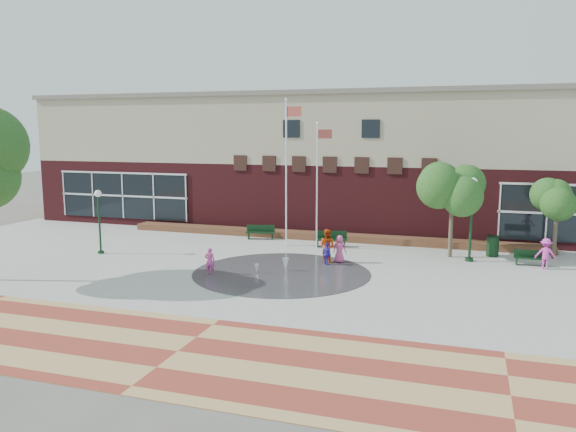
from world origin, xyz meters
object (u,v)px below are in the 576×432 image
(flagpole_left, at_px, (287,165))
(trash_can, at_px, (493,246))
(child_splash, at_px, (210,261))
(flagpole_right, at_px, (318,179))
(bench_left, at_px, (261,235))

(flagpole_left, xyz_separation_m, trash_can, (11.36, 0.72, -4.16))
(child_splash, bearing_deg, flagpole_left, -112.88)
(flagpole_left, bearing_deg, flagpole_right, -2.12)
(trash_can, height_order, child_splash, child_splash)
(child_splash, bearing_deg, bench_left, -97.25)
(trash_can, relative_size, child_splash, 0.86)
(child_splash, bearing_deg, trash_can, -159.71)
(bench_left, relative_size, child_splash, 1.40)
(flagpole_right, xyz_separation_m, bench_left, (-4.06, 1.57, -3.71))
(bench_left, xyz_separation_m, child_splash, (0.79, -8.80, 0.37))
(flagpole_right, relative_size, child_splash, 5.50)
(flagpole_right, distance_m, child_splash, 8.62)
(flagpole_right, bearing_deg, trash_can, -12.49)
(flagpole_right, xyz_separation_m, trash_can, (9.47, 0.92, -3.43))
(flagpole_right, distance_m, bench_left, 5.72)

